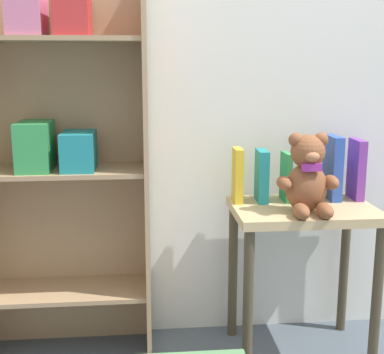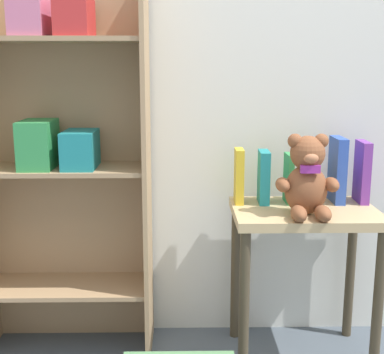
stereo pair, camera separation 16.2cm
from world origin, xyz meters
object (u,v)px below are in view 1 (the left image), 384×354
at_px(bookshelf_side, 58,145).
at_px(book_standing_green, 286,177).
at_px(book_standing_yellow, 238,175).
at_px(book_standing_teal, 262,176).
at_px(book_standing_orange, 310,174).
at_px(book_standing_blue, 333,168).
at_px(display_table, 302,235).
at_px(teddy_bear, 308,177).
at_px(book_standing_purple, 356,169).

relative_size(bookshelf_side, book_standing_green, 7.75).
height_order(bookshelf_side, book_standing_yellow, bookshelf_side).
relative_size(book_standing_teal, book_standing_orange, 0.96).
height_order(book_standing_yellow, book_standing_green, book_standing_yellow).
bearing_deg(book_standing_blue, book_standing_green, -175.60).
relative_size(bookshelf_side, display_table, 2.46).
bearing_deg(book_standing_yellow, book_standing_blue, 2.43).
xyz_separation_m(book_standing_teal, book_standing_orange, (0.20, -0.00, 0.00)).
xyz_separation_m(book_standing_teal, book_standing_blue, (0.30, 0.01, 0.03)).
height_order(bookshelf_side, book_standing_orange, bookshelf_side).
bearing_deg(teddy_bear, book_standing_green, 100.03).
xyz_separation_m(book_standing_orange, book_standing_purple, (0.20, 0.01, 0.01)).
relative_size(display_table, book_standing_teal, 2.97).
bearing_deg(display_table, bookshelf_side, 173.18).
bearing_deg(book_standing_teal, book_standing_yellow, -176.48).
distance_m(book_standing_yellow, book_standing_blue, 0.40).
relative_size(book_standing_yellow, book_standing_orange, 1.00).
distance_m(book_standing_teal, book_standing_purple, 0.40).
relative_size(display_table, book_standing_blue, 2.38).
bearing_deg(book_standing_yellow, book_standing_teal, 1.66).
bearing_deg(book_standing_blue, book_standing_purple, -2.29).
distance_m(book_standing_teal, book_standing_blue, 0.30).
height_order(teddy_bear, book_standing_green, teddy_bear).
bearing_deg(display_table, book_standing_orange, 62.40).
relative_size(bookshelf_side, book_standing_purple, 6.23).
xyz_separation_m(bookshelf_side, book_standing_purple, (1.22, -0.01, -0.12)).
height_order(teddy_bear, book_standing_purple, teddy_bear).
bearing_deg(teddy_bear, display_table, 78.41).
height_order(book_standing_orange, book_standing_purple, book_standing_purple).
relative_size(book_standing_green, book_standing_purple, 0.80).
bearing_deg(bookshelf_side, book_standing_orange, -1.08).
bearing_deg(bookshelf_side, book_standing_green, -1.27).
distance_m(display_table, book_standing_green, 0.25).
bearing_deg(display_table, book_standing_purple, 22.55).
xyz_separation_m(display_table, book_standing_yellow, (-0.25, 0.10, 0.23)).
distance_m(bookshelf_side, book_standing_yellow, 0.73).
bearing_deg(bookshelf_side, book_standing_yellow, -1.57).
bearing_deg(book_standing_green, book_standing_teal, 177.66).
height_order(book_standing_green, book_standing_blue, book_standing_blue).
xyz_separation_m(display_table, book_standing_green, (-0.05, 0.10, 0.22)).
bearing_deg(book_standing_yellow, book_standing_purple, 1.51).
xyz_separation_m(display_table, book_standing_teal, (-0.15, 0.10, 0.23)).
xyz_separation_m(display_table, teddy_bear, (-0.02, -0.09, 0.26)).
bearing_deg(bookshelf_side, book_standing_blue, -0.32).
height_order(display_table, book_standing_yellow, book_standing_yellow).
bearing_deg(bookshelf_side, teddy_bear, -12.10).
height_order(bookshelf_side, teddy_bear, bookshelf_side).
distance_m(book_standing_yellow, book_standing_purple, 0.50).
xyz_separation_m(book_standing_yellow, book_standing_teal, (0.10, 0.00, -0.00)).
height_order(display_table, book_standing_purple, book_standing_purple).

